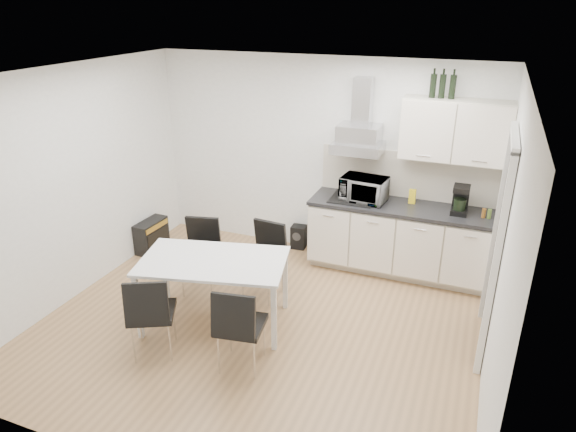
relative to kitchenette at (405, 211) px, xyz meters
name	(u,v)px	position (x,y,z in m)	size (l,w,h in m)	color
ground	(259,325)	(-1.19, -1.73, -0.83)	(4.50, 4.50, 0.00)	#AB8153
wall_back	(320,158)	(-1.19, 0.27, 0.47)	(4.50, 0.10, 2.60)	white
wall_front	(125,325)	(-1.19, -3.73, 0.47)	(4.50, 0.10, 2.60)	white
wall_left	(74,185)	(-3.44, -1.73, 0.47)	(0.10, 4.00, 2.60)	white
wall_right	(504,251)	(1.06, -1.73, 0.47)	(0.10, 4.00, 2.60)	white
ceiling	(252,76)	(-1.19, -1.73, 1.77)	(4.50, 4.50, 0.00)	white
doorway	(495,250)	(1.02, -1.18, 0.22)	(0.08, 1.04, 2.10)	white
kitchenette	(405,211)	(0.00, 0.00, 0.00)	(2.22, 0.64, 2.52)	beige
dining_table	(213,266)	(-1.64, -1.84, -0.16)	(1.65, 1.17, 0.75)	white
chair_far_left	(200,258)	(-2.11, -1.34, -0.39)	(0.44, 0.50, 0.88)	black
chair_far_right	(262,262)	(-1.39, -1.17, -0.39)	(0.44, 0.50, 0.88)	black
chair_near_left	(152,313)	(-1.95, -2.51, -0.39)	(0.44, 0.50, 0.88)	black
chair_near_right	(241,326)	(-1.07, -2.38, -0.39)	(0.44, 0.50, 0.88)	black
guitar_amp	(152,235)	(-3.31, -0.63, -0.62)	(0.25, 0.52, 0.43)	black
floor_speaker	(299,237)	(-1.44, 0.17, -0.67)	(0.20, 0.17, 0.33)	black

